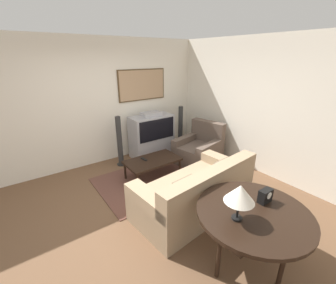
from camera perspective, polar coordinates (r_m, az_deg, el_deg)
name	(u,v)px	position (r m, az deg, el deg)	size (l,w,h in m)	color
ground_plane	(146,208)	(3.84, -5.60, -16.28)	(12.00, 12.00, 0.00)	brown
wall_back	(94,104)	(5.12, -18.29, 9.20)	(12.00, 0.10, 2.70)	silver
wall_right	(254,106)	(4.99, 21.08, 8.51)	(0.06, 12.00, 2.70)	silver
area_rug	(154,179)	(4.58, -3.68, -9.32)	(2.14, 1.50, 0.01)	brown
tv	(152,135)	(5.44, -4.17, 1.68)	(1.02, 0.51, 1.09)	#9E9EA3
couch	(195,193)	(3.63, 6.98, -12.78)	(1.98, 1.12, 0.85)	#9E8466
armchair	(199,150)	(5.21, 7.88, -2.02)	(1.08, 1.00, 0.91)	brown
coffee_table	(153,161)	(4.48, -3.93, -4.95)	(1.07, 0.61, 0.39)	black
console_table	(253,216)	(2.78, 20.82, -17.13)	(1.25, 1.25, 0.73)	black
table_lamp	(240,194)	(2.41, 17.80, -12.45)	(0.31, 0.31, 0.41)	black
mantel_clock	(265,196)	(2.90, 23.47, -12.45)	(0.17, 0.10, 0.16)	black
remote	(144,159)	(4.48, -6.12, -4.35)	(0.06, 0.16, 0.02)	black
speaker_tower_left	(120,143)	(5.03, -12.18, -0.15)	(0.19, 0.19, 1.13)	black
speaker_tower_right	(180,129)	(5.86, 3.17, 3.40)	(0.19, 0.19, 1.13)	black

